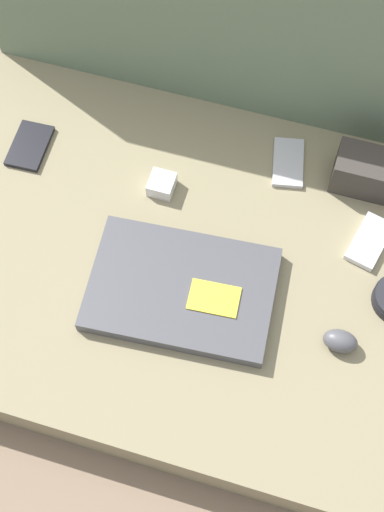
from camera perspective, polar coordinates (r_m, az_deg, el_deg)
name	(u,v)px	position (r m, az deg, el deg)	size (l,w,h in m)	color
ground_plane	(192,283)	(1.43, 0.00, -2.21)	(8.00, 8.00, 0.00)	#7A6651
couch_seat	(192,272)	(1.38, 0.00, -1.32)	(1.08, 0.73, 0.11)	#847A5B
couch_backrest	(259,26)	(1.48, 5.39, 17.85)	(1.08, 0.20, 0.49)	#60755B
laptop	(184,290)	(1.29, -0.66, -2.71)	(0.35, 0.25, 0.03)	#47474C
computer_mouse	(340,341)	(1.28, 11.78, -6.68)	(0.06, 0.04, 0.04)	#4C4C51
phone_silver	(288,163)	(1.45, 7.70, 7.41)	(0.08, 0.12, 0.01)	#B7B7BC
phone_black	(369,241)	(1.38, 14.01, 1.14)	(0.08, 0.12, 0.01)	silver
phone_small	(30,146)	(1.49, -12.85, 8.59)	(0.07, 0.11, 0.01)	black
camera_pouch	(367,172)	(1.42, 13.86, 6.53)	(0.13, 0.08, 0.08)	#38332D
charger_brick	(162,184)	(1.40, -2.44, 5.74)	(0.05, 0.05, 0.03)	silver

